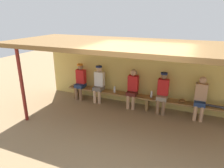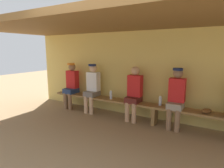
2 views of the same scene
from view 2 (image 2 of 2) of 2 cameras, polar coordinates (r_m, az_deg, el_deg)
ground_plane at (r=3.42m, az=3.78°, el=-20.19°), size 24.00×24.00×0.00m
back_wall at (r=4.87m, az=14.65°, el=2.40°), size 8.00×0.20×2.20m
dugout_roof at (r=3.64m, az=9.48°, el=18.44°), size 8.00×2.80×0.12m
bench at (r=4.60m, az=12.67°, el=-7.07°), size 6.00×0.36×0.46m
player_leftmost at (r=5.81m, az=-12.04°, el=0.18°), size 0.34×0.42×1.34m
player_near_post at (r=4.70m, az=6.58°, el=-2.20°), size 0.34×0.42×1.34m
player_in_blue at (r=5.32m, az=-5.91°, el=-0.54°), size 0.34×0.42×1.34m
player_rightmost at (r=4.40m, az=18.61°, el=-3.29°), size 0.34×0.42×1.34m
water_bottle_clear at (r=5.00m, az=-0.33°, el=-3.30°), size 0.07×0.07×0.22m
water_bottle_blue at (r=4.55m, az=14.21°, el=-4.96°), size 0.07×0.07×0.22m
baseball_glove_tan at (r=4.37m, az=26.36°, el=-7.18°), size 0.26×0.29×0.09m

